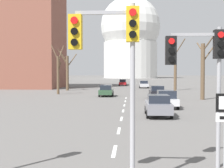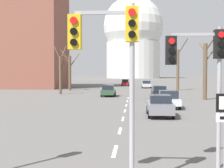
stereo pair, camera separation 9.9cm
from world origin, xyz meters
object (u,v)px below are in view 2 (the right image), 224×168
(sedan_mid_centre, at_px, (108,91))
(sedan_distant_centre, at_px, (159,92))
(traffic_signal_centre_tall, at_px, (112,48))
(sedan_near_left, at_px, (160,105))
(traffic_signal_near_right, at_px, (202,61))
(sedan_far_right, at_px, (168,99))
(sedan_far_left, at_px, (125,83))
(sedan_near_right, at_px, (146,84))

(sedan_mid_centre, xyz_separation_m, sedan_distant_centre, (6.55, -3.95, 0.04))
(traffic_signal_centre_tall, relative_size, sedan_near_left, 1.21)
(traffic_signal_near_right, height_order, sedan_distant_centre, traffic_signal_near_right)
(sedan_near_left, relative_size, sedan_distant_centre, 0.97)
(traffic_signal_near_right, bearing_deg, sedan_far_right, 87.40)
(sedan_near_left, relative_size, sedan_mid_centre, 1.06)
(sedan_mid_centre, bearing_deg, sedan_far_left, 87.85)
(traffic_signal_near_right, relative_size, sedan_mid_centre, 1.19)
(traffic_signal_centre_tall, distance_m, sedan_mid_centre, 33.84)
(sedan_near_left, bearing_deg, sedan_far_right, 77.46)
(traffic_signal_near_right, xyz_separation_m, sedan_far_right, (0.81, 17.86, -2.76))
(sedan_mid_centre, xyz_separation_m, sedan_far_left, (1.30, 34.54, 0.02))
(sedan_far_left, relative_size, sedan_far_right, 1.03)
(traffic_signal_near_right, xyz_separation_m, sedan_mid_centre, (-5.78, 31.60, -2.79))
(traffic_signal_centre_tall, bearing_deg, sedan_far_right, 79.47)
(traffic_signal_near_right, height_order, sedan_near_right, traffic_signal_near_right)
(traffic_signal_near_right, relative_size, traffic_signal_centre_tall, 0.92)
(sedan_far_left, xyz_separation_m, sedan_far_right, (5.30, -48.28, 0.00))
(sedan_near_right, height_order, sedan_distant_centre, sedan_distant_centre)
(traffic_signal_near_right, relative_size, sedan_far_right, 1.21)
(sedan_near_left, bearing_deg, sedan_distant_centre, 85.64)
(sedan_far_left, distance_m, sedan_far_right, 48.57)
(traffic_signal_centre_tall, xyz_separation_m, sedan_mid_centre, (-2.91, 33.57, -3.08))
(traffic_signal_near_right, bearing_deg, sedan_distant_centre, 88.41)
(traffic_signal_centre_tall, bearing_deg, sedan_mid_centre, 94.95)
(traffic_signal_near_right, distance_m, traffic_signal_centre_tall, 3.50)
(traffic_signal_near_right, height_order, sedan_far_right, traffic_signal_near_right)
(sedan_near_left, height_order, sedan_near_right, sedan_near_left)
(sedan_far_right, bearing_deg, sedan_distant_centre, 90.25)
(traffic_signal_centre_tall, xyz_separation_m, sedan_near_right, (3.16, 57.62, -3.08))
(traffic_signal_near_right, distance_m, sedan_far_left, 66.35)
(sedan_near_left, xyz_separation_m, sedan_near_right, (0.67, 43.19, -0.01))
(traffic_signal_centre_tall, distance_m, sedan_near_left, 14.96)
(traffic_signal_near_right, xyz_separation_m, sedan_near_left, (-0.39, 12.46, -2.77))
(traffic_signal_centre_tall, xyz_separation_m, sedan_distant_centre, (3.64, 29.62, -3.04))
(sedan_distant_centre, bearing_deg, sedan_mid_centre, 148.92)
(sedan_mid_centre, height_order, sedan_far_right, sedan_far_right)
(sedan_near_right, height_order, sedan_far_left, sedan_far_left)
(traffic_signal_near_right, distance_m, sedan_mid_centre, 32.24)
(sedan_near_right, bearing_deg, sedan_far_left, 114.46)
(sedan_mid_centre, height_order, sedan_distant_centre, sedan_distant_centre)
(traffic_signal_near_right, height_order, sedan_near_left, traffic_signal_near_right)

